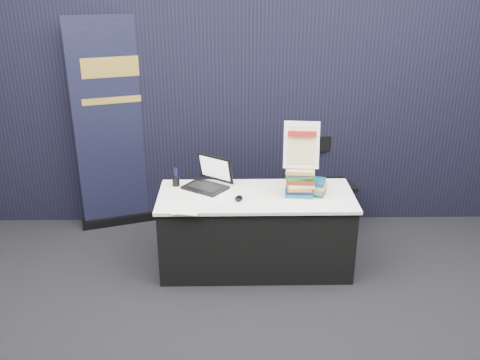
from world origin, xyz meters
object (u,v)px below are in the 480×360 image
Objects in this scene: book_stack_short at (313,187)px; display_table at (256,231)px; book_stack_tall at (300,182)px; info_sign at (301,145)px; laptop at (205,180)px; stacking_chair at (331,179)px; pullup_banner at (119,138)px.

display_table is at bearing -177.94° from book_stack_short.
book_stack_tall is 0.60× the size of info_sign.
book_stack_short is (0.52, 0.02, 0.44)m from display_table.
display_table is 3.66× the size of laptop.
laptop is at bearing 173.54° from info_sign.
info_sign reaches higher than stacking_chair.
book_stack_tall is (0.87, -0.21, 0.06)m from laptop.
pullup_banner reaches higher than info_sign.
display_table is 1.83× the size of stacking_chair.
laptop is 1.01m from book_stack_short.
pullup_banner is 2.30× the size of stacking_chair.
book_stack_short is (0.12, 0.02, -0.06)m from book_stack_tall.
info_sign is at bearing 90.00° from book_stack_tall.
laptop is at bearing 169.55° from book_stack_short.
book_stack_tall is at bearing -45.67° from pullup_banner.
display_table is 1.81m from pullup_banner.
book_stack_short is 0.13× the size of pullup_banner.
pullup_banner is at bearing 176.30° from laptop.
book_stack_tall is (0.40, -0.01, 0.50)m from display_table.
pullup_banner is at bearing 160.86° from stacking_chair.
display_table is 6.91× the size of book_stack_tall.
stacking_chair is (0.45, 0.83, -0.67)m from info_sign.
book_stack_short is at bearing 2.06° from display_table.
info_sign is (-0.00, 0.03, 0.34)m from book_stack_tall.
stacking_chair is (0.45, 0.86, -0.33)m from book_stack_tall.
laptop is 1.14× the size of info_sign.
book_stack_short is at bearing -43.58° from pullup_banner.
book_stack_tall is 0.26× the size of stacking_chair.
laptop is 1.50m from stacking_chair.
laptop is 0.90m from book_stack_tall.
pullup_banner is 2.31m from stacking_chair.
laptop reaches higher than book_stack_short.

